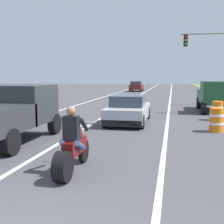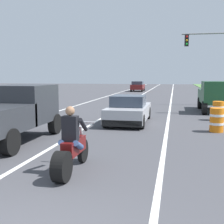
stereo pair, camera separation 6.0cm
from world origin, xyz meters
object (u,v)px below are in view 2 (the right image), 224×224
object	(u,v)px
sports_car_silver	(129,110)
pickup_truck_right_shoulder_dark_green	(216,95)
motorcycle_with_rider	(71,149)
traffic_light_mast_near	(214,55)
distant_car_far_ahead	(138,86)
pickup_truck_left_lane_dark_grey	(12,111)
construction_barrel_mid	(218,111)
construction_barrel_nearest	(217,120)

from	to	relation	value
sports_car_silver	pickup_truck_right_shoulder_dark_green	size ratio (longest dim) A/B	0.90
motorcycle_with_rider	sports_car_silver	size ratio (longest dim) A/B	0.51
pickup_truck_right_shoulder_dark_green	traffic_light_mast_near	distance (m)	5.40
motorcycle_with_rider	sports_car_silver	xyz separation A→B (m)	(0.20, 7.86, 0.04)
distant_car_far_ahead	pickup_truck_left_lane_dark_grey	bearing A→B (deg)	-90.30
motorcycle_with_rider	construction_barrel_mid	size ratio (longest dim) A/B	2.21
pickup_truck_left_lane_dark_grey	pickup_truck_right_shoulder_dark_green	world-z (taller)	same
sports_car_silver	traffic_light_mast_near	size ratio (longest dim) A/B	0.72
distant_car_far_ahead	pickup_truck_right_shoulder_dark_green	bearing A→B (deg)	-71.55
motorcycle_with_rider	traffic_light_mast_near	distance (m)	19.29
pickup_truck_right_shoulder_dark_green	pickup_truck_left_lane_dark_grey	bearing A→B (deg)	-127.10
motorcycle_with_rider	pickup_truck_right_shoulder_dark_green	xyz separation A→B (m)	(5.04, 13.64, 0.51)
motorcycle_with_rider	pickup_truck_right_shoulder_dark_green	size ratio (longest dim) A/B	0.46
pickup_truck_left_lane_dark_grey	construction_barrel_mid	world-z (taller)	pickup_truck_left_lane_dark_grey
sports_car_silver	pickup_truck_left_lane_dark_grey	world-z (taller)	pickup_truck_left_lane_dark_grey
pickup_truck_right_shoulder_dark_green	construction_barrel_nearest	size ratio (longest dim) A/B	4.80
sports_car_silver	traffic_light_mast_near	distance (m)	12.03
motorcycle_with_rider	traffic_light_mast_near	bearing A→B (deg)	73.65
pickup_truck_right_shoulder_dark_green	construction_barrel_nearest	xyz separation A→B (m)	(-0.91, -7.37, -0.60)
pickup_truck_left_lane_dark_grey	pickup_truck_right_shoulder_dark_green	xyz separation A→B (m)	(8.20, 10.85, 0.00)
pickup_truck_right_shoulder_dark_green	distant_car_far_ahead	size ratio (longest dim) A/B	1.20
pickup_truck_right_shoulder_dark_green	construction_barrel_nearest	distance (m)	7.45
traffic_light_mast_near	construction_barrel_nearest	distance (m)	12.50
motorcycle_with_rider	construction_barrel_mid	bearing A→B (deg)	64.37
pickup_truck_left_lane_dark_grey	traffic_light_mast_near	size ratio (longest dim) A/B	0.80
pickup_truck_right_shoulder_dark_green	distant_car_far_ahead	distance (m)	25.35
motorcycle_with_rider	traffic_light_mast_near	xyz separation A→B (m)	(5.35, 18.23, 3.34)
motorcycle_with_rider	construction_barrel_nearest	distance (m)	7.51
sports_car_silver	pickup_truck_left_lane_dark_grey	xyz separation A→B (m)	(-3.36, -5.07, 0.48)
motorcycle_with_rider	construction_barrel_nearest	xyz separation A→B (m)	(4.13, 6.27, -0.09)
motorcycle_with_rider	distant_car_far_ahead	bearing A→B (deg)	94.53
sports_car_silver	construction_barrel_nearest	world-z (taller)	sports_car_silver
pickup_truck_left_lane_dark_grey	construction_barrel_nearest	xyz separation A→B (m)	(7.29, 3.48, -0.60)
sports_car_silver	distant_car_far_ahead	size ratio (longest dim) A/B	1.08
pickup_truck_left_lane_dark_grey	distant_car_far_ahead	distance (m)	34.90
sports_car_silver	motorcycle_with_rider	bearing A→B (deg)	-91.45
construction_barrel_mid	traffic_light_mast_near	bearing A→B (deg)	85.28
motorcycle_with_rider	traffic_light_mast_near	size ratio (longest dim) A/B	0.37
traffic_light_mast_near	pickup_truck_left_lane_dark_grey	bearing A→B (deg)	-118.87
motorcycle_with_rider	construction_barrel_nearest	bearing A→B (deg)	56.65
pickup_truck_left_lane_dark_grey	distant_car_far_ahead	bearing A→B (deg)	89.70
motorcycle_with_rider	pickup_truck_left_lane_dark_grey	world-z (taller)	pickup_truck_left_lane_dark_grey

